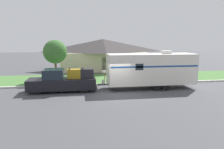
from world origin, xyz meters
name	(u,v)px	position (x,y,z in m)	size (l,w,h in m)	color
ground_plane	(117,94)	(0.00, 0.00, 0.00)	(120.00, 120.00, 0.00)	#47474C
curb_strip	(111,84)	(0.00, 3.75, 0.07)	(80.00, 0.30, 0.14)	beige
lawn_strip	(106,78)	(0.00, 7.40, 0.01)	(80.00, 7.00, 0.03)	#477538
house_across_street	(103,54)	(0.51, 15.20, 2.36)	(13.22, 7.09, 4.56)	beige
pickup_truck	(63,81)	(-4.60, 1.67, 0.91)	(5.97, 2.06, 2.08)	black
travel_trailer	(151,69)	(3.51, 1.67, 1.85)	(9.04, 2.42, 3.52)	black
mailbox	(105,74)	(-0.53, 4.42, 1.05)	(0.48, 0.20, 1.38)	brown
tree_in_yard	(55,52)	(-5.69, 7.04, 3.18)	(2.60, 2.60, 4.49)	brown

